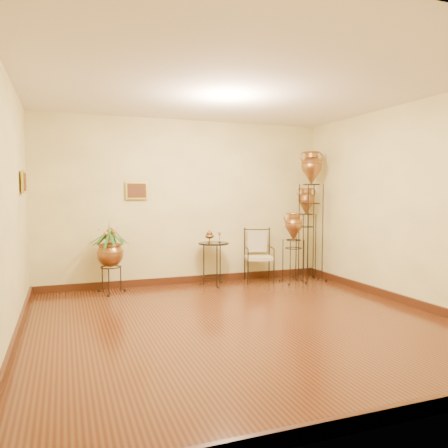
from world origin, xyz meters
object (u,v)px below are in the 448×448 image
object	(u,v)px
amphora_tall	(311,214)
amphora_mid	(306,232)
armchair	(259,256)
side_table	(214,263)
planter_urn	(110,251)

from	to	relation	value
amphora_tall	amphora_mid	bearing A→B (deg)	90.00
amphora_tall	amphora_mid	world-z (taller)	amphora_tall
armchair	side_table	xyz separation A→B (m)	(-0.84, 0.00, -0.08)
planter_urn	amphora_tall	bearing A→B (deg)	-2.83
armchair	side_table	distance (m)	0.85
amphora_mid	planter_urn	world-z (taller)	amphora_mid
amphora_tall	planter_urn	xyz separation A→B (m)	(-3.47, 0.17, -0.52)
planter_urn	side_table	size ratio (longest dim) A/B	1.29
amphora_tall	armchair	distance (m)	1.19
amphora_tall	armchair	world-z (taller)	amphora_tall
amphora_tall	amphora_mid	distance (m)	0.38
planter_urn	armchair	xyz separation A→B (m)	(2.54, 0.00, -0.20)
planter_urn	armchair	distance (m)	2.54
amphora_mid	side_table	distance (m)	1.83
planter_urn	side_table	xyz separation A→B (m)	(1.70, 0.00, -0.28)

